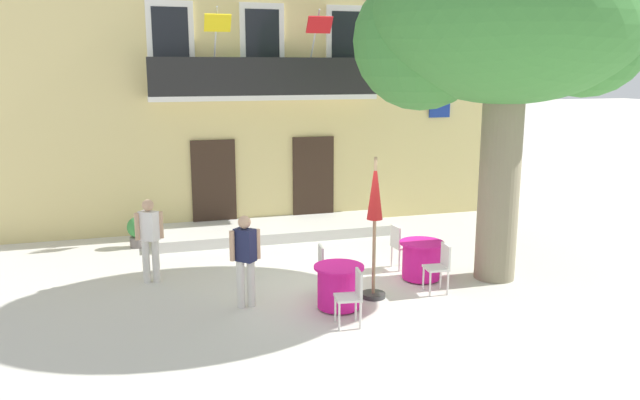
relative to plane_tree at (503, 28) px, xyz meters
name	(u,v)px	position (x,y,z in m)	size (l,w,h in m)	color
ground_plane	(340,287)	(-3.01, 0.31, -4.77)	(120.00, 120.00, 0.00)	beige
building_facade	(249,79)	(-3.41, 7.30, -1.02)	(13.00, 5.09, 7.50)	#DBC67F
entrance_step_platform	(273,230)	(-3.41, 4.40, -4.65)	(5.77, 1.82, 0.25)	silver
plane_tree	(503,28)	(0.00, 0.00, 0.00)	(5.26, 4.62, 6.47)	#7F755B
cafe_table_near_tree	(339,286)	(-3.36, -0.71, -4.38)	(0.86, 0.86, 0.76)	#DB1984
cafe_chair_near_tree_0	(326,266)	(-3.35, 0.04, -4.24)	(0.44, 0.44, 0.91)	silver
cafe_chair_near_tree_1	(352,294)	(-3.38, -1.47, -4.24)	(0.45, 0.45, 0.91)	silver
cafe_table_middle	(421,260)	(-1.35, 0.27, -4.38)	(0.86, 0.86, 0.76)	#DB1984
cafe_chair_middle_0	(400,244)	(-1.48, 1.01, -4.24)	(0.43, 0.43, 0.91)	silver
cafe_chair_middle_1	(440,265)	(-1.34, -0.48, -4.24)	(0.43, 0.43, 0.91)	silver
cafe_umbrella	(375,207)	(-2.60, -0.39, -3.11)	(0.44, 0.44, 2.55)	#997A56
ground_planter_left	(136,231)	(-6.65, 4.20, -4.38)	(0.41, 0.41, 0.71)	slate
pedestrian_near_entrance	(245,256)	(-4.87, -0.19, -3.86)	(0.53, 0.40, 1.62)	silver
pedestrian_mid_plaza	(150,236)	(-6.40, 1.60, -3.85)	(0.53, 0.39, 1.63)	silver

